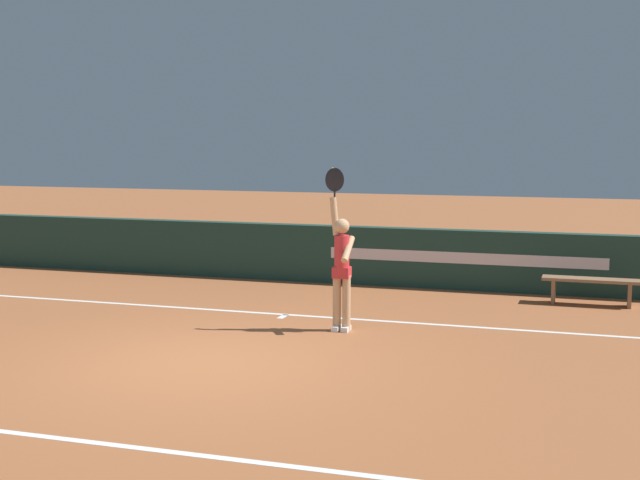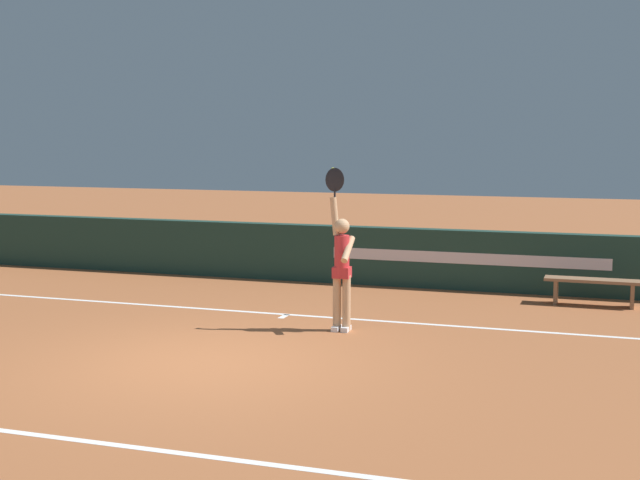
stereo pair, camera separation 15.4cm
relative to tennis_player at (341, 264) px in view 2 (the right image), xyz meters
name	(u,v)px [view 2 (the right image)]	position (x,y,z in m)	size (l,w,h in m)	color
ground_plane	(205,361)	(-1.14, -2.18, -0.97)	(60.00, 60.00, 0.00)	#A05A33
court_lines	(206,360)	(-1.14, -2.13, -0.97)	(11.81, 6.01, 0.00)	white
back_wall	(344,254)	(-1.13, 3.90, -0.43)	(16.38, 0.29, 1.09)	#1D3C32
tennis_player	(341,264)	(0.00, 0.00, 0.00)	(0.42, 0.46, 2.36)	tan
tennis_ball	(333,170)	(-0.14, 0.04, 1.35)	(0.07, 0.07, 0.07)	#CEDB35
courtside_bench_near	(594,285)	(3.45, 3.06, -0.63)	(1.60, 0.37, 0.45)	#8D6748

